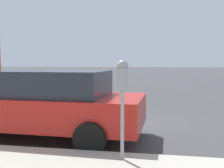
% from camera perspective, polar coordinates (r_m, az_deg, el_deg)
% --- Properties ---
extents(ground_plane, '(220.00, 220.00, 0.00)m').
position_cam_1_polar(ground_plane, '(7.13, -2.56, -9.53)').
color(ground_plane, '#424244').
extents(parking_meter, '(0.21, 0.19, 1.65)m').
position_cam_1_polar(parking_meter, '(4.27, 2.29, 0.06)').
color(parking_meter, gray).
rests_on(parking_meter, sidewalk).
extents(car_red, '(2.24, 4.71, 1.56)m').
position_cam_1_polar(car_red, '(6.30, -14.43, -3.97)').
color(car_red, '#B21E19').
rests_on(car_red, ground_plane).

